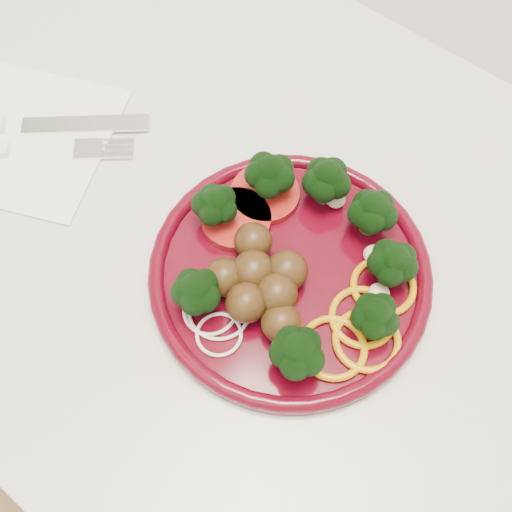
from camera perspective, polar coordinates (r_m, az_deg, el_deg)
The scene contains 3 objects.
counter at distance 1.02m, azimuth -2.24°, elevation -8.58°, with size 2.40×0.60×0.90m.
plate at distance 0.55m, azimuth 3.24°, elevation -0.98°, with size 0.25×0.25×0.06m.
napkin at distance 0.69m, azimuth -19.89°, elevation 9.91°, with size 0.17×0.17×0.00m, color white.
Camera 1 is at (0.24, 1.47, 1.41)m, focal length 45.00 mm.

